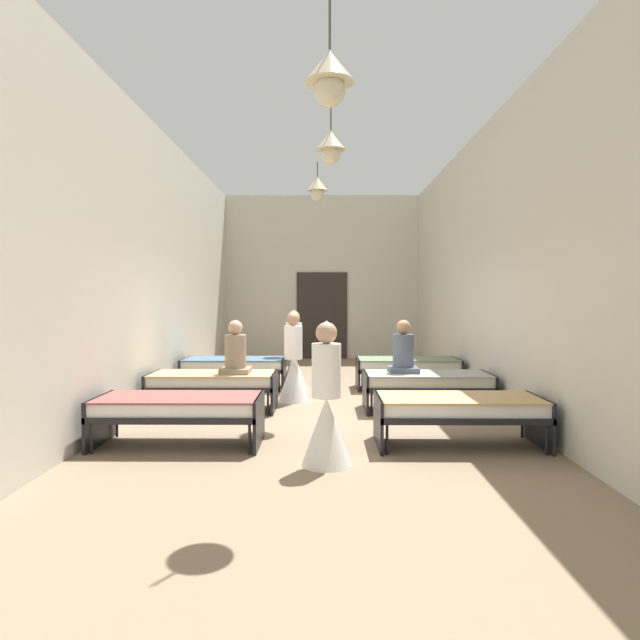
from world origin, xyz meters
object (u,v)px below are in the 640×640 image
bed_right_row_0 (459,408)px  bed_left_row_0 (179,408)px  bed_right_row_2 (407,366)px  nurse_far_aisle (293,369)px  bed_left_row_1 (213,382)px  nurse_near_aisle (326,414)px  nurse_mid_aisle (294,362)px  bed_right_row_1 (427,382)px  bed_left_row_2 (234,365)px  patient_seated_secondary (403,353)px  patient_seated_primary (236,354)px

bed_right_row_0 → bed_left_row_0: bearing=180.0°
bed_right_row_2 → nurse_far_aisle: nurse_far_aisle is taller
bed_left_row_0 → bed_right_row_0: bearing=0.0°
bed_left_row_1 → bed_right_row_2: same height
bed_right_row_2 → nurse_near_aisle: 4.77m
bed_right_row_2 → nurse_near_aisle: nurse_near_aisle is taller
nurse_mid_aisle → bed_right_row_1: bearing=-132.2°
bed_left_row_0 → nurse_mid_aisle: size_ratio=1.28×
bed_left_row_2 → patient_seated_secondary: patient_seated_secondary is taller
bed_left_row_0 → bed_right_row_2: same height
bed_right_row_1 → patient_seated_primary: size_ratio=2.37×
bed_right_row_0 → patient_seated_secondary: bearing=100.0°
bed_right_row_1 → bed_left_row_2: bearing=149.6°
bed_left_row_0 → patient_seated_secondary: (2.89, 1.98, 0.43)m
bed_left_row_1 → bed_right_row_1: same height
bed_left_row_1 → nurse_mid_aisle: bearing=57.2°
nurse_near_aisle → bed_right_row_0: bearing=-5.1°
bed_left_row_1 → nurse_near_aisle: bearing=-56.8°
bed_right_row_1 → bed_left_row_2: (-3.24, 1.90, 0.00)m
bed_left_row_0 → nurse_mid_aisle: nurse_mid_aisle is taller
nurse_mid_aisle → patient_seated_secondary: (1.77, -1.67, 0.34)m
bed_left_row_1 → patient_seated_secondary: (2.89, 0.08, 0.43)m
bed_left_row_0 → bed_right_row_0: same height
bed_right_row_2 → patient_seated_primary: patient_seated_primary is taller
patient_seated_secondary → nurse_near_aisle: bearing=-113.8°
nurse_far_aisle → nurse_near_aisle: bearing=-48.1°
nurse_mid_aisle → nurse_far_aisle: size_ratio=1.00×
bed_left_row_0 → bed_left_row_1: size_ratio=1.00×
bed_right_row_0 → nurse_far_aisle: 3.32m
bed_left_row_2 → patient_seated_secondary: size_ratio=2.37×
bed_left_row_1 → nurse_mid_aisle: (1.13, 1.75, 0.09)m
patient_seated_secondary → patient_seated_primary: bearing=-177.3°
bed_left_row_1 → bed_right_row_2: 3.76m
bed_left_row_0 → nurse_near_aisle: nurse_near_aisle is taller
patient_seated_secondary → bed_left_row_0: bearing=-145.6°
bed_left_row_0 → patient_seated_secondary: patient_seated_secondary is taller
bed_right_row_0 → bed_right_row_1: bearing=90.0°
bed_right_row_0 → patient_seated_secondary: 2.05m
nurse_mid_aisle → bed_left_row_2: bearing=79.7°
bed_right_row_0 → nurse_near_aisle: 1.69m
nurse_far_aisle → patient_seated_secondary: 1.86m
patient_seated_primary → bed_left_row_1: bearing=173.1°
bed_right_row_1 → bed_right_row_2: same height
bed_left_row_0 → patient_seated_primary: 1.94m
bed_left_row_1 → nurse_far_aisle: size_ratio=1.28×
bed_left_row_0 → nurse_near_aisle: (1.71, -0.71, 0.09)m
bed_right_row_1 → bed_left_row_2: same height
bed_left_row_2 → bed_right_row_2: size_ratio=1.00×
nurse_near_aisle → bed_left_row_1: bearing=93.2°
bed_left_row_0 → patient_seated_primary: patient_seated_primary is taller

